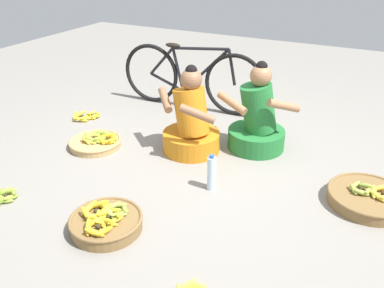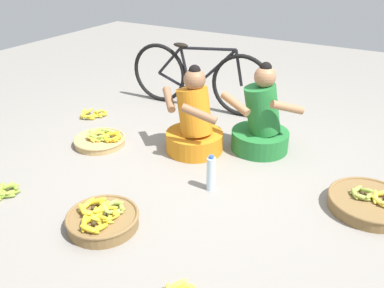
{
  "view_description": "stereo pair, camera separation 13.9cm",
  "coord_description": "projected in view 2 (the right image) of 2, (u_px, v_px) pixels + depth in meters",
  "views": [
    {
      "loc": [
        1.25,
        -2.65,
        1.75
      ],
      "look_at": [
        0.0,
        -0.2,
        0.35
      ],
      "focal_mm": 38.03,
      "sensor_mm": 36.0,
      "label": 1
    },
    {
      "loc": [
        1.37,
        -2.58,
        1.75
      ],
      "look_at": [
        0.0,
        -0.2,
        0.35
      ],
      "focal_mm": 38.03,
      "sensor_mm": 36.0,
      "label": 2
    }
  ],
  "objects": [
    {
      "name": "vendor_woman_behind",
      "position": [
        261.0,
        123.0,
        3.65
      ],
      "size": [
        0.7,
        0.53,
        0.82
      ],
      "color": "#237233",
      "rests_on": "ground"
    },
    {
      "name": "loose_bananas_front_center",
      "position": [
        94.0,
        114.0,
        4.43
      ],
      "size": [
        0.27,
        0.3,
        0.1
      ],
      "color": "yellow",
      "rests_on": "ground"
    },
    {
      "name": "ground_plane",
      "position": [
        204.0,
        172.0,
        3.4
      ],
      "size": [
        10.0,
        10.0,
        0.0
      ],
      "primitive_type": "plane",
      "color": "gray"
    },
    {
      "name": "banana_basket_back_center",
      "position": [
        369.0,
        202.0,
        2.92
      ],
      "size": [
        0.58,
        0.58,
        0.16
      ],
      "color": "brown",
      "rests_on": "ground"
    },
    {
      "name": "banana_basket_mid_left",
      "position": [
        103.0,
        219.0,
        2.74
      ],
      "size": [
        0.49,
        0.49,
        0.18
      ],
      "color": "brown",
      "rests_on": "ground"
    },
    {
      "name": "banana_basket_back_right",
      "position": [
        100.0,
        140.0,
        3.83
      ],
      "size": [
        0.49,
        0.49,
        0.15
      ],
      "color": "tan",
      "rests_on": "ground"
    },
    {
      "name": "loose_bananas_near_bicycle",
      "position": [
        3.0,
        192.0,
        3.08
      ],
      "size": [
        0.22,
        0.27,
        0.09
      ],
      "color": "#8CAD38",
      "rests_on": "ground"
    },
    {
      "name": "bicycle_leaning",
      "position": [
        198.0,
        78.0,
        4.52
      ],
      "size": [
        1.7,
        0.13,
        0.73
      ],
      "color": "black",
      "rests_on": "ground"
    },
    {
      "name": "water_bottle",
      "position": [
        211.0,
        174.0,
        3.11
      ],
      "size": [
        0.07,
        0.07,
        0.3
      ],
      "color": "silver",
      "rests_on": "ground"
    },
    {
      "name": "vendor_woman_front",
      "position": [
        194.0,
        125.0,
        3.63
      ],
      "size": [
        0.69,
        0.53,
        0.8
      ],
      "color": "orange",
      "rests_on": "ground"
    }
  ]
}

